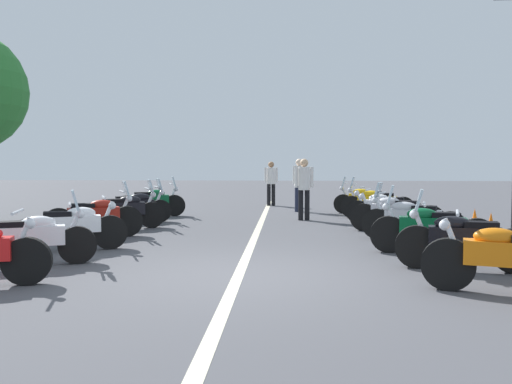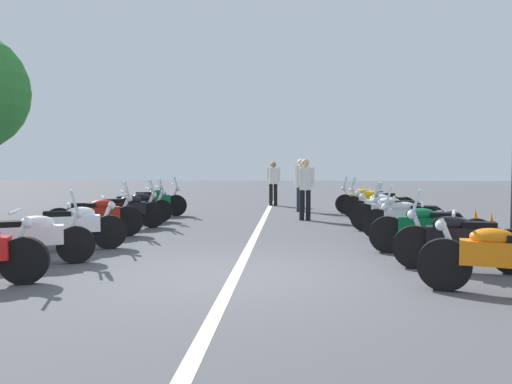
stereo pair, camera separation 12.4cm
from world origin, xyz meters
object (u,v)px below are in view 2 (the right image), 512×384
object	(u,v)px
motorcycle_left_row_3	(95,216)
motorcycle_right_row_4	(396,213)
traffic_cone_1	(491,228)
motorcycle_right_row_7	(367,199)
motorcycle_right_row_3	(411,219)
bystander_0	(305,184)
motorcycle_right_row_5	(386,208)
bystander_2	(301,181)
motorcycle_right_row_1	(460,240)
motorcycle_left_row_5	(136,206)
bystander_1	(273,180)
motorcycle_left_row_4	(125,210)
motorcycle_left_row_6	(153,201)
motorcycle_right_row_0	(506,258)
motorcycle_right_row_6	(378,202)
traffic_cone_0	(475,223)
motorcycle_left_row_2	(71,226)
motorcycle_left_row_1	(27,237)
motorcycle_right_row_2	(429,228)

from	to	relation	value
motorcycle_left_row_3	motorcycle_right_row_4	distance (m)	6.79
traffic_cone_1	motorcycle_right_row_7	bearing A→B (deg)	15.99
motorcycle_right_row_3	bystander_0	world-z (taller)	bystander_0
motorcycle_right_row_5	motorcycle_right_row_3	bearing A→B (deg)	110.40
bystander_2	motorcycle_right_row_1	bearing A→B (deg)	-25.36
motorcycle_left_row_5	motorcycle_right_row_7	xyz separation A→B (m)	(2.94, -6.60, -0.00)
bystander_1	motorcycle_right_row_3	bearing A→B (deg)	-176.73
motorcycle_left_row_4	motorcycle_left_row_6	bearing A→B (deg)	67.78
motorcycle_left_row_4	motorcycle_left_row_5	bearing A→B (deg)	70.95
motorcycle_left_row_5	motorcycle_right_row_0	xyz separation A→B (m)	(-7.27, -6.81, 0.01)
motorcycle_right_row_0	motorcycle_right_row_6	size ratio (longest dim) A/B	0.98
motorcycle_right_row_1	motorcycle_right_row_5	size ratio (longest dim) A/B	1.02
motorcycle_left_row_6	traffic_cone_1	bearing A→B (deg)	-47.13
motorcycle_left_row_3	bystander_1	xyz separation A→B (m)	(8.71, -3.53, 0.50)
motorcycle_left_row_4	motorcycle_right_row_3	world-z (taller)	motorcycle_left_row_4
bystander_2	motorcycle_right_row_3	bearing A→B (deg)	-19.86
motorcycle_right_row_1	motorcycle_right_row_7	world-z (taller)	motorcycle_right_row_1
motorcycle_left_row_5	traffic_cone_0	xyz separation A→B (m)	(-1.98, -8.26, -0.17)
motorcycle_left_row_2	motorcycle_left_row_3	bearing A→B (deg)	72.81
motorcycle_left_row_1	motorcycle_right_row_7	xyz separation A→B (m)	(8.84, -6.54, 0.00)
motorcycle_right_row_3	motorcycle_right_row_4	bearing A→B (deg)	-65.79
motorcycle_left_row_4	motorcycle_left_row_6	size ratio (longest dim) A/B	0.95
motorcycle_right_row_4	bystander_2	world-z (taller)	bystander_2
motorcycle_left_row_2	motorcycle_right_row_3	distance (m)	6.73
motorcycle_left_row_3	motorcycle_left_row_4	size ratio (longest dim) A/B	1.00
bystander_0	bystander_2	distance (m)	2.60
motorcycle_left_row_4	motorcycle_right_row_2	size ratio (longest dim) A/B	0.90
motorcycle_left_row_1	motorcycle_left_row_2	size ratio (longest dim) A/B	1.04
motorcycle_left_row_1	motorcycle_right_row_6	distance (m)	9.97
motorcycle_left_row_6	motorcycle_right_row_5	distance (m)	6.84
bystander_2	bystander_1	bearing A→B (deg)	164.27
motorcycle_right_row_1	motorcycle_right_row_7	xyz separation A→B (m)	(8.76, 0.12, -0.01)
motorcycle_right_row_2	motorcycle_right_row_4	world-z (taller)	motorcycle_right_row_2
motorcycle_left_row_3	motorcycle_right_row_2	world-z (taller)	motorcycle_left_row_3
motorcycle_left_row_3	motorcycle_left_row_6	world-z (taller)	motorcycle_left_row_3
motorcycle_left_row_6	traffic_cone_0	world-z (taller)	motorcycle_left_row_6
motorcycle_left_row_3	bystander_0	xyz separation A→B (m)	(3.77, -4.61, 0.55)
motorcycle_right_row_1	motorcycle_right_row_2	world-z (taller)	same
motorcycle_right_row_7	bystander_1	world-z (taller)	bystander_1
motorcycle_left_row_5	traffic_cone_0	bearing A→B (deg)	-38.23
motorcycle_left_row_6	motorcycle_right_row_3	size ratio (longest dim) A/B	1.01
motorcycle_right_row_4	bystander_1	xyz separation A→B (m)	(7.39, 3.12, 0.52)
motorcycle_left_row_1	motorcycle_left_row_4	distance (m)	4.62
motorcycle_right_row_0	motorcycle_right_row_1	xyz separation A→B (m)	(1.45, 0.08, 0.01)
motorcycle_left_row_2	motorcycle_right_row_4	size ratio (longest dim) A/B	0.91
motorcycle_right_row_2	motorcycle_right_row_0	bearing A→B (deg)	104.59
motorcycle_left_row_5	motorcycle_right_row_6	world-z (taller)	motorcycle_right_row_6
motorcycle_left_row_2	motorcycle_right_row_0	distance (m)	7.22
motorcycle_left_row_4	motorcycle_left_row_5	world-z (taller)	motorcycle_left_row_4
motorcycle_right_row_4	bystander_1	distance (m)	8.04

